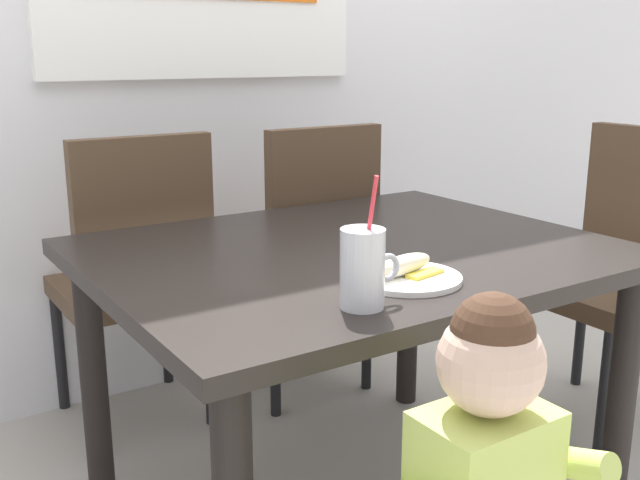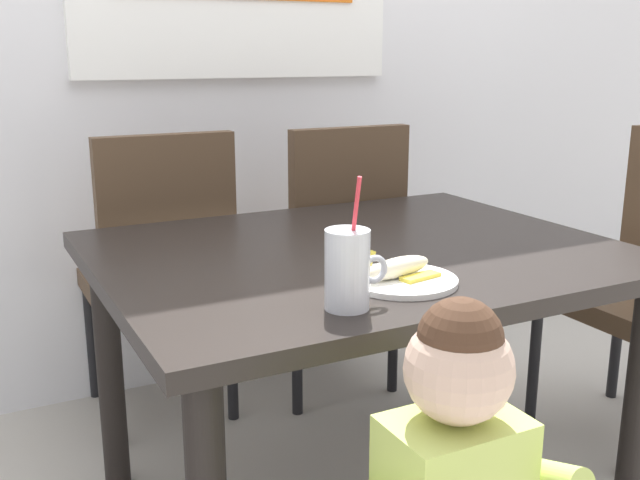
# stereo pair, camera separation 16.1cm
# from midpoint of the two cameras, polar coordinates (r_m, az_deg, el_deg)

# --- Properties ---
(dining_table) EXTENTS (1.24, 0.99, 0.73)m
(dining_table) POSITION_cam_midpoint_polar(r_m,az_deg,el_deg) (1.82, -0.07, -3.58)
(dining_table) COLOR black
(dining_table) RESTS_ON ground
(dining_chair_left) EXTENTS (0.44, 0.45, 0.96)m
(dining_chair_left) POSITION_cam_midpoint_polar(r_m,az_deg,el_deg) (2.37, -16.06, -2.08)
(dining_chair_left) COLOR #4C3826
(dining_chair_left) RESTS_ON ground
(dining_chair_right) EXTENTS (0.44, 0.44, 0.96)m
(dining_chair_right) POSITION_cam_midpoint_polar(r_m,az_deg,el_deg) (2.54, -2.90, -0.46)
(dining_chair_right) COLOR #4C3826
(dining_chair_right) RESTS_ON ground
(dining_chair_far) EXTENTS (0.44, 0.44, 0.96)m
(dining_chair_far) POSITION_cam_midpoint_polar(r_m,az_deg,el_deg) (2.53, 20.42, -1.41)
(dining_chair_far) COLOR #4C3826
(dining_chair_far) RESTS_ON ground
(toddler_standing) EXTENTS (0.33, 0.24, 0.84)m
(toddler_standing) POSITION_cam_midpoint_polar(r_m,az_deg,el_deg) (1.25, 8.89, -17.82)
(toddler_standing) COLOR #3F4760
(toddler_standing) RESTS_ON ground
(milk_cup) EXTENTS (0.13, 0.08, 0.25)m
(milk_cup) POSITION_cam_midpoint_polar(r_m,az_deg,el_deg) (1.35, -0.05, -2.61)
(milk_cup) COLOR silver
(milk_cup) RESTS_ON dining_table
(snack_plate) EXTENTS (0.23, 0.23, 0.01)m
(snack_plate) POSITION_cam_midpoint_polar(r_m,az_deg,el_deg) (1.53, 3.74, -2.99)
(snack_plate) COLOR white
(snack_plate) RESTS_ON dining_table
(peeled_banana) EXTENTS (0.18, 0.12, 0.07)m
(peeled_banana) POSITION_cam_midpoint_polar(r_m,az_deg,el_deg) (1.52, 3.50, -2.04)
(peeled_banana) COLOR #F4EAC6
(peeled_banana) RESTS_ON snack_plate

